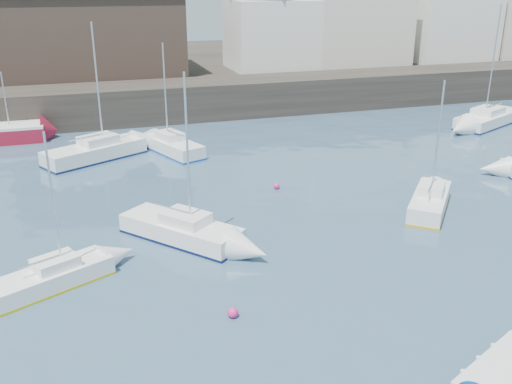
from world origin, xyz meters
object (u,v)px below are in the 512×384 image
object	(u,v)px
sailboat_g	(489,118)
sailboat_b	(182,229)
sailboat_f	(172,145)
buoy_far	(277,189)
buoy_near	(233,317)
sailboat_c	(430,201)
blue_dinghy	(507,375)
sailboat_a	(52,277)
buoy_mid	(434,208)
sailboat_h	(95,151)

from	to	relation	value
sailboat_g	sailboat_b	bearing A→B (deg)	-153.71
sailboat_f	buoy_far	distance (m)	9.98
sailboat_b	buoy_near	bearing A→B (deg)	-85.73
buoy_near	sailboat_f	bearing A→B (deg)	85.93
sailboat_c	sailboat_f	distance (m)	18.02
blue_dinghy	sailboat_f	xyz separation A→B (m)	(-5.23, 26.83, 0.12)
sailboat_a	buoy_far	xyz separation A→B (m)	(12.05, 7.69, -0.44)
buoy_near	blue_dinghy	bearing A→B (deg)	-41.90
buoy_near	buoy_mid	bearing A→B (deg)	27.27
buoy_mid	buoy_far	distance (m)	8.68
sailboat_g	buoy_mid	xyz separation A→B (m)	(-14.68, -14.14, -0.54)
sailboat_f	buoy_near	bearing A→B (deg)	-94.07
sailboat_f	buoy_mid	distance (m)	18.18
sailboat_a	buoy_near	distance (m)	7.45
blue_dinghy	sailboat_f	world-z (taller)	sailboat_f
buoy_mid	sailboat_f	bearing A→B (deg)	128.50
blue_dinghy	sailboat_g	world-z (taller)	sailboat_g
buoy_near	sailboat_b	bearing A→B (deg)	94.27
sailboat_g	sailboat_a	bearing A→B (deg)	-153.82
sailboat_f	sailboat_a	bearing A→B (deg)	-114.63
sailboat_c	buoy_far	size ratio (longest dim) A/B	18.67
blue_dinghy	buoy_near	xyz separation A→B (m)	(-6.71, 6.02, -0.40)
buoy_far	sailboat_f	bearing A→B (deg)	116.46
sailboat_f	sailboat_g	world-z (taller)	sailboat_g
sailboat_h	buoy_far	distance (m)	13.07
sailboat_c	sailboat_g	world-z (taller)	sailboat_g
sailboat_b	sailboat_g	xyz separation A→B (m)	(27.99, 13.83, 0.03)
sailboat_g	sailboat_f	bearing A→B (deg)	179.82
sailboat_h	buoy_near	world-z (taller)	sailboat_h
sailboat_c	buoy_near	xyz separation A→B (m)	(-12.41, -6.48, -0.51)
buoy_far	sailboat_b	bearing A→B (deg)	-142.20
sailboat_c	buoy_far	world-z (taller)	sailboat_c
sailboat_c	sailboat_h	xyz separation A→B (m)	(-16.03, 14.33, 0.06)
sailboat_a	buoy_mid	size ratio (longest dim) A/B	18.18
sailboat_g	blue_dinghy	bearing A→B (deg)	-127.83
blue_dinghy	sailboat_c	distance (m)	13.74
sailboat_b	sailboat_f	bearing A→B (deg)	81.84
sailboat_h	buoy_far	size ratio (longest dim) A/B	24.57
sailboat_b	buoy_far	bearing A→B (deg)	37.80
sailboat_g	sailboat_h	distance (m)	31.09
sailboat_f	sailboat_h	world-z (taller)	sailboat_h
sailboat_h	blue_dinghy	bearing A→B (deg)	-68.94
sailboat_b	buoy_mid	world-z (taller)	sailboat_b
blue_dinghy	buoy_mid	bearing A→B (deg)	64.24
blue_dinghy	buoy_mid	distance (m)	14.01
sailboat_f	buoy_far	world-z (taller)	sailboat_f
sailboat_f	buoy_mid	world-z (taller)	sailboat_f
sailboat_h	buoy_mid	world-z (taller)	sailboat_h
blue_dinghy	buoy_far	bearing A→B (deg)	92.52
buoy_far	sailboat_a	bearing A→B (deg)	-147.47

